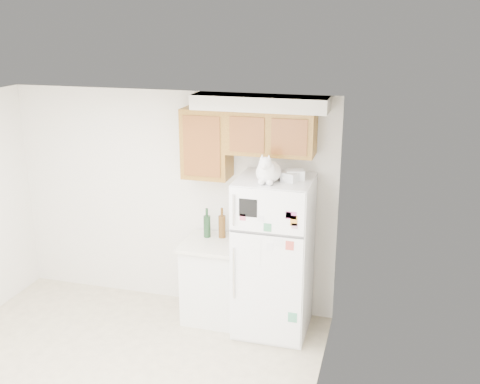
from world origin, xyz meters
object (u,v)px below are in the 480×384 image
at_px(base_counter, 214,279).
at_px(bottle_green, 207,223).
at_px(cat, 268,171).
at_px(bottle_amber, 222,223).
at_px(refrigerator, 273,257).
at_px(storage_box_front, 290,177).
at_px(storage_box_back, 295,175).

relative_size(base_counter, bottle_green, 2.75).
bearing_deg(cat, bottle_green, 156.79).
height_order(cat, bottle_green, cat).
bearing_deg(bottle_amber, base_counter, -113.86).
height_order(refrigerator, storage_box_front, storage_box_front).
distance_m(cat, storage_box_back, 0.30).
distance_m(refrigerator, storage_box_back, 0.92).
xyz_separation_m(storage_box_front, bottle_green, (-0.95, 0.23, -0.66)).
xyz_separation_m(refrigerator, cat, (-0.04, -0.14, 0.97)).
bearing_deg(bottle_green, storage_box_back, -8.58).
bearing_deg(storage_box_back, storage_box_front, -130.11).
bearing_deg(cat, storage_box_back, 36.28).
relative_size(storage_box_front, bottle_green, 0.45).
distance_m(storage_box_front, bottle_amber, 1.06).
relative_size(refrigerator, base_counter, 1.85).
distance_m(refrigerator, storage_box_front, 0.91).
xyz_separation_m(cat, bottle_green, (-0.75, 0.32, -0.73)).
bearing_deg(refrigerator, bottle_amber, 161.59).
bearing_deg(refrigerator, base_counter, 173.91).
bearing_deg(bottle_amber, storage_box_back, -12.24).
relative_size(cat, bottle_green, 1.33).
xyz_separation_m(cat, storage_box_back, (0.24, 0.17, -0.07)).
height_order(base_counter, bottle_amber, bottle_amber).
distance_m(storage_box_back, bottle_amber, 1.07).
distance_m(refrigerator, base_counter, 0.80).
xyz_separation_m(base_counter, bottle_amber, (0.06, 0.14, 0.63)).
height_order(refrigerator, storage_box_back, storage_box_back).
bearing_deg(bottle_green, bottle_amber, 10.28).
distance_m(cat, bottle_green, 1.10).
distance_m(storage_box_back, storage_box_front, 0.09).
xyz_separation_m(refrigerator, storage_box_front, (0.16, -0.05, 0.89)).
xyz_separation_m(refrigerator, bottle_amber, (-0.63, 0.21, 0.24)).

